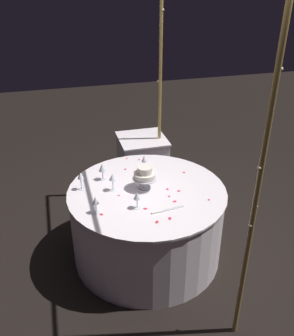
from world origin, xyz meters
The scene contains 27 objects.
ground_plane centered at (0.00, 0.00, 0.00)m, with size 12.00×12.00×0.00m, color black.
decorative_arch centered at (0.00, 0.43, 1.57)m, with size 2.14×0.06×2.42m.
main_table centered at (0.00, 0.00, 0.37)m, with size 1.44×1.44×0.74m.
side_table centered at (-1.10, 0.24, 0.38)m, with size 0.55×0.55×0.75m.
tiered_cake centered at (-0.04, -0.01, 0.88)m, with size 0.22×0.22×0.22m.
wine_glass_0 centered at (0.23, -0.49, 0.85)m, with size 0.06×0.06×0.16m.
wine_glass_1 centered at (-0.08, -0.29, 0.86)m, with size 0.06×0.06×0.16m.
wine_glass_2 centered at (0.25, -0.15, 0.85)m, with size 0.06×0.06×0.15m.
wine_glass_3 centered at (-0.30, -0.35, 0.86)m, with size 0.07×0.07×0.17m.
wine_glass_4 centered at (-0.37, 0.07, 0.86)m, with size 0.06×0.06×0.17m.
wine_glass_5 centered at (-0.17, -0.57, 0.86)m, with size 0.06×0.06×0.17m.
cake_knife centered at (0.35, 0.07, 0.74)m, with size 0.06×0.30×0.01m.
rose_petal_0 centered at (0.09, 0.27, 0.74)m, with size 0.03×0.02×0.00m, color #E02D47.
rose_petal_1 centered at (0.29, 0.48, 0.74)m, with size 0.02×0.02×0.00m, color #E02D47.
rose_petal_2 centered at (0.28, -0.09, 0.74)m, with size 0.03×0.02×0.00m, color #E02D47.
rose_petal_3 centered at (0.03, 0.18, 0.74)m, with size 0.03×0.02×0.00m, color #E02D47.
rose_petal_4 centered at (0.02, -0.26, 0.74)m, with size 0.02×0.02×0.00m, color #E02D47.
rose_petal_5 centered at (-0.22, 0.44, 0.74)m, with size 0.03×0.02×0.00m, color #E02D47.
rose_petal_6 centered at (-0.60, 0.08, 0.74)m, with size 0.03×0.02×0.00m, color #E02D47.
rose_petal_7 centered at (0.46, 0.07, 0.74)m, with size 0.04×0.03×0.00m, color #E02D47.
rose_petal_8 centered at (-0.36, -0.02, 0.74)m, with size 0.03×0.02×0.00m, color #E02D47.
rose_petal_9 centered at (0.48, -0.05, 0.74)m, with size 0.04×0.03×0.00m, color #E02D47.
rose_petal_10 centered at (0.15, 0.16, 0.74)m, with size 0.03×0.02×0.00m, color #E02D47.
rose_petal_11 centered at (0.24, 0.18, 0.74)m, with size 0.04×0.03×0.00m, color #E02D47.
rose_petal_12 centered at (0.27, -0.46, 0.74)m, with size 0.04×0.02×0.00m, color #E02D47.
rose_petal_13 centered at (-0.43, -0.11, 0.74)m, with size 0.03×0.02×0.00m, color #E02D47.
rose_petal_14 centered at (-0.66, -0.04, 0.74)m, with size 0.02×0.02×0.00m, color #E02D47.
Camera 1 is at (2.75, -0.74, 2.52)m, focal length 39.68 mm.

